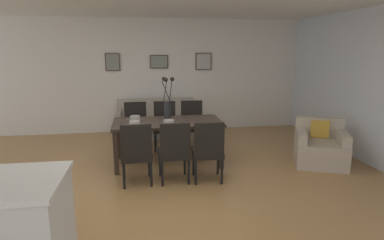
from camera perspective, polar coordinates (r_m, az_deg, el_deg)
name	(u,v)px	position (r m, az deg, el deg)	size (l,w,h in m)	color
ground_plane	(156,185)	(4.78, -6.34, -11.39)	(9.00, 9.00, 0.00)	#A87A47
back_wall_panel	(148,76)	(7.64, -7.71, 7.72)	(9.00, 0.10, 2.60)	white
side_window_wall	(376,88)	(6.13, 29.73, 5.00)	(0.10, 6.30, 2.60)	white
dining_table	(168,126)	(5.43, -4.30, -1.02)	(1.80, 0.89, 0.74)	#33261E
dining_chair_near_left	(137,151)	(4.66, -9.78, -5.41)	(0.46, 0.46, 0.92)	black
dining_chair_near_right	(136,124)	(6.27, -9.89, -0.71)	(0.46, 0.46, 0.92)	black
dining_chair_far_left	(174,149)	(4.68, -3.13, -5.17)	(0.45, 0.45, 0.92)	black
dining_chair_far_right	(165,123)	(6.29, -4.82, -0.53)	(0.47, 0.47, 0.92)	black
dining_chair_mid_left	(208,148)	(4.70, 2.87, -5.05)	(0.47, 0.47, 0.92)	black
dining_chair_mid_right	(192,122)	(6.35, 0.01, -0.37)	(0.47, 0.47, 0.92)	black
centerpiece_vase	(167,105)	(5.35, -4.35, 2.75)	(0.21, 0.23, 0.73)	#232326
placemat_near_left	(135,125)	(5.20, -10.08, -0.86)	(0.32, 0.32, 0.01)	#4C4742
bowl_near_left	(135,123)	(5.19, -10.09, -0.46)	(0.17, 0.17, 0.07)	#B2ADA3
placemat_near_right	(135,120)	(5.59, -10.00, 0.08)	(0.32, 0.32, 0.01)	#4C4742
bowl_near_right	(135,117)	(5.58, -10.02, 0.46)	(0.17, 0.17, 0.07)	#B2ADA3
placemat_far_left	(169,124)	(5.21, -4.14, -0.66)	(0.32, 0.32, 0.01)	#4C4742
bowl_far_left	(169,121)	(5.21, -4.14, -0.26)	(0.17, 0.17, 0.07)	#B2ADA3
sofa	(157,124)	(7.26, -6.17, -0.65)	(1.74, 0.84, 0.80)	#A89E8E
armchair	(320,147)	(5.93, 21.69, -4.47)	(1.04, 1.04, 0.75)	#B7A893
framed_picture_left	(113,62)	(7.58, -13.85, 9.92)	(0.33, 0.03, 0.40)	#473828
framed_picture_center	(159,62)	(7.56, -5.84, 10.21)	(0.42, 0.03, 0.31)	#473828
framed_picture_right	(204,61)	(7.69, 2.06, 10.30)	(0.38, 0.03, 0.40)	#473828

